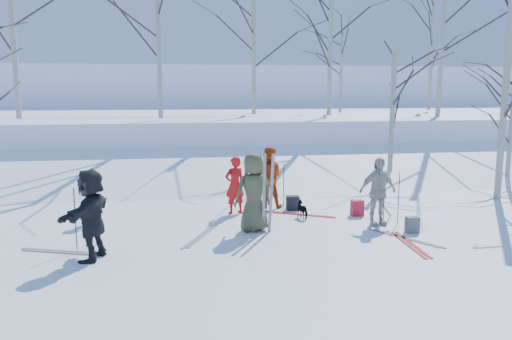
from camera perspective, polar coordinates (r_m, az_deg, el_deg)
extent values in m
plane|color=white|center=(11.72, 1.14, -7.45)|extent=(120.00, 120.00, 0.00)
cube|color=white|center=(18.44, -2.64, -0.83)|extent=(70.00, 9.49, 4.12)
cube|color=white|center=(28.22, -4.87, 4.37)|extent=(70.00, 18.00, 2.20)
cube|color=white|center=(49.11, -6.64, 7.54)|extent=(90.00, 30.00, 6.00)
imported|color=#44462A|center=(11.85, -0.28, -2.57)|extent=(1.02, 0.78, 1.88)
imported|color=red|center=(13.58, -2.44, -1.73)|extent=(0.67, 0.55, 1.57)
imported|color=#BF450E|center=(14.27, 1.42, -0.84)|extent=(1.00, 0.88, 1.74)
imported|color=red|center=(13.20, -18.11, -3.72)|extent=(0.42, 0.68, 1.02)
imported|color=beige|center=(12.74, 13.73, -2.40)|extent=(1.05, 0.55, 1.71)
imported|color=black|center=(10.41, -18.32, -4.84)|extent=(1.03, 1.78, 1.83)
imported|color=black|center=(13.22, 5.43, -4.53)|extent=(0.40, 0.59, 0.46)
cube|color=silver|center=(11.67, 0.92, -2.70)|extent=(0.09, 0.16, 1.90)
cube|color=silver|center=(11.66, 1.75, -2.72)|extent=(0.13, 0.23, 1.89)
cylinder|color=black|center=(14.12, 3.19, -1.79)|extent=(0.02, 0.02, 1.34)
cylinder|color=black|center=(13.08, 14.45, -2.95)|extent=(0.02, 0.02, 1.34)
cylinder|color=black|center=(12.98, 15.98, -3.11)|extent=(0.02, 0.02, 1.34)
cylinder|color=black|center=(11.48, -17.50, -4.77)|extent=(0.02, 0.02, 1.34)
cylinder|color=black|center=(13.76, 1.26, -2.06)|extent=(0.02, 0.02, 1.34)
cylinder|color=black|center=(11.17, -19.95, -5.28)|extent=(0.02, 0.02, 1.34)
cube|color=red|center=(13.69, 11.49, -4.28)|extent=(0.32, 0.22, 0.42)
cube|color=#525459|center=(12.44, 17.42, -5.99)|extent=(0.30, 0.20, 0.38)
cube|color=black|center=(14.09, 4.21, -3.78)|extent=(0.34, 0.24, 0.40)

